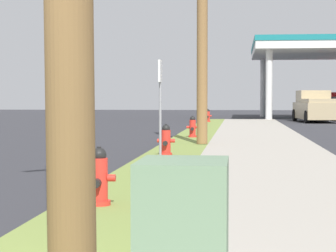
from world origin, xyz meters
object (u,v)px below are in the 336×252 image
(truck_red_on_apron, at_px, (329,105))
(car_navy_by_far_pump, at_px, (324,109))
(fire_hydrant_second, at_px, (166,142))
(street_sign_post, at_px, (160,90))
(fire_hydrant_nearest, at_px, (99,180))
(fire_hydrant_third, at_px, (193,128))
(truck_tan_at_forecourt, at_px, (316,107))
(fire_hydrant_fourth, at_px, (202,121))
(fire_hydrant_fifth, at_px, (208,116))
(truck_teal_at_far_bay, at_px, (313,106))

(truck_red_on_apron, bearing_deg, car_navy_by_far_pump, -100.32)
(fire_hydrant_second, height_order, street_sign_post, street_sign_post)
(fire_hydrant_nearest, xyz_separation_m, fire_hydrant_third, (0.15, 14.83, 0.00))
(truck_tan_at_forecourt, bearing_deg, fire_hydrant_nearest, -100.91)
(fire_hydrant_second, height_order, fire_hydrant_fourth, same)
(fire_hydrant_fifth, distance_m, street_sign_post, 24.99)
(fire_hydrant_third, height_order, fire_hydrant_fifth, same)
(fire_hydrant_fourth, bearing_deg, truck_tan_at_forecourt, 60.75)
(fire_hydrant_second, xyz_separation_m, truck_teal_at_far_bay, (7.44, 36.43, 0.47))
(fire_hydrant_third, xyz_separation_m, car_navy_by_far_pump, (7.69, 25.63, 0.28))
(fire_hydrant_second, relative_size, truck_teal_at_far_bay, 0.14)
(fire_hydrant_fourth, bearing_deg, fire_hydrant_third, -89.45)
(fire_hydrant_third, xyz_separation_m, truck_tan_at_forecourt, (6.34, 18.86, 0.47))
(fire_hydrant_nearest, bearing_deg, car_navy_by_far_pump, 79.02)
(fire_hydrant_third, height_order, truck_tan_at_forecourt, truck_tan_at_forecourt)
(fire_hydrant_second, height_order, car_navy_by_far_pump, car_navy_by_far_pump)
(fire_hydrant_fifth, height_order, car_navy_by_far_pump, car_navy_by_far_pump)
(fire_hydrant_nearest, height_order, fire_hydrant_fifth, same)
(fire_hydrant_second, distance_m, fire_hydrant_fourth, 14.83)
(truck_tan_at_forecourt, bearing_deg, fire_hydrant_fifth, -150.05)
(street_sign_post, relative_size, car_navy_by_far_pump, 0.46)
(fire_hydrant_third, bearing_deg, car_navy_by_far_pump, 73.29)
(fire_hydrant_fourth, xyz_separation_m, street_sign_post, (0.11, -17.27, 1.19))
(car_navy_by_far_pump, relative_size, truck_red_on_apron, 0.84)
(fire_hydrant_second, height_order, fire_hydrant_fifth, same)
(fire_hydrant_second, distance_m, truck_red_on_apron, 41.28)
(fire_hydrant_fourth, xyz_separation_m, truck_tan_at_forecourt, (6.41, 11.45, 0.47))
(fire_hydrant_fifth, bearing_deg, fire_hydrant_third, -89.36)
(fire_hydrant_fourth, bearing_deg, car_navy_by_far_pump, 66.91)
(fire_hydrant_second, bearing_deg, truck_teal_at_far_bay, 78.46)
(truck_teal_at_far_bay, bearing_deg, truck_tan_at_forecourt, -95.50)
(fire_hydrant_second, xyz_separation_m, fire_hydrant_fifth, (-0.05, 22.53, 0.00))
(fire_hydrant_nearest, distance_m, fire_hydrant_fourth, 22.24)
(fire_hydrant_third, bearing_deg, fire_hydrant_fourth, 90.55)
(street_sign_post, bearing_deg, truck_teal_at_far_bay, 79.39)
(street_sign_post, height_order, truck_tan_at_forecourt, street_sign_post)
(fire_hydrant_fifth, bearing_deg, fire_hydrant_nearest, -89.97)
(fire_hydrant_second, height_order, truck_red_on_apron, truck_red_on_apron)
(truck_red_on_apron, bearing_deg, fire_hydrant_fourth, -109.65)
(street_sign_post, bearing_deg, truck_red_on_apron, 78.13)
(fire_hydrant_third, bearing_deg, street_sign_post, -89.79)
(fire_hydrant_second, distance_m, fire_hydrant_fifth, 22.53)
(fire_hydrant_third, distance_m, truck_red_on_apron, 34.05)
(fire_hydrant_second, bearing_deg, fire_hydrant_nearest, -90.30)
(street_sign_post, bearing_deg, fire_hydrant_third, 90.21)
(car_navy_by_far_pump, distance_m, truck_red_on_apron, 7.33)
(street_sign_post, xyz_separation_m, truck_tan_at_forecourt, (6.31, 28.72, -0.72))
(street_sign_post, xyz_separation_m, truck_red_on_apron, (8.97, 42.69, -0.72))
(fire_hydrant_third, xyz_separation_m, truck_teal_at_far_bay, (7.32, 29.02, 0.47))
(fire_hydrant_third, bearing_deg, fire_hydrant_second, -90.90)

